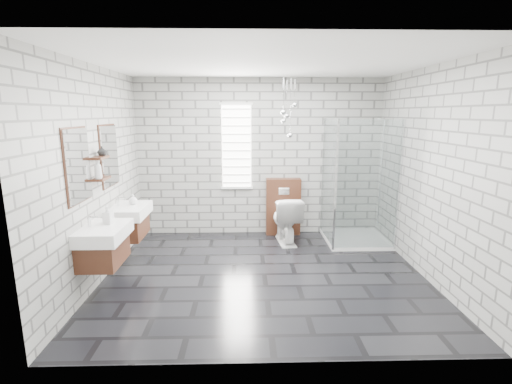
{
  "coord_description": "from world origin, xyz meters",
  "views": [
    {
      "loc": [
        -0.24,
        -4.62,
        2.11
      ],
      "look_at": [
        -0.1,
        0.35,
        1.05
      ],
      "focal_mm": 26.0,
      "sensor_mm": 36.0,
      "label": 1
    }
  ],
  "objects_px": {
    "vanity_left": "(100,234)",
    "cistern_panel": "(283,207)",
    "vanity_right": "(127,212)",
    "shower_enclosure": "(353,214)",
    "toilet": "(286,219)"
  },
  "relations": [
    {
      "from": "vanity_left",
      "to": "cistern_panel",
      "type": "relative_size",
      "value": 1.57
    },
    {
      "from": "vanity_right",
      "to": "shower_enclosure",
      "type": "bearing_deg",
      "value": 12.53
    },
    {
      "from": "vanity_right",
      "to": "cistern_panel",
      "type": "bearing_deg",
      "value": 28.78
    },
    {
      "from": "cistern_panel",
      "to": "shower_enclosure",
      "type": "bearing_deg",
      "value": -25.42
    },
    {
      "from": "vanity_left",
      "to": "cistern_panel",
      "type": "height_order",
      "value": "vanity_left"
    },
    {
      "from": "shower_enclosure",
      "to": "toilet",
      "type": "xyz_separation_m",
      "value": [
        -1.09,
        0.09,
        -0.11
      ]
    },
    {
      "from": "vanity_left",
      "to": "shower_enclosure",
      "type": "bearing_deg",
      "value": 26.74
    },
    {
      "from": "cistern_panel",
      "to": "toilet",
      "type": "xyz_separation_m",
      "value": [
        0.0,
        -0.43,
        -0.11
      ]
    },
    {
      "from": "shower_enclosure",
      "to": "vanity_left",
      "type": "bearing_deg",
      "value": -153.26
    },
    {
      "from": "toilet",
      "to": "cistern_panel",
      "type": "bearing_deg",
      "value": -96.3
    },
    {
      "from": "shower_enclosure",
      "to": "cistern_panel",
      "type": "bearing_deg",
      "value": 154.58
    },
    {
      "from": "toilet",
      "to": "vanity_right",
      "type": "bearing_deg",
      "value": 13.66
    },
    {
      "from": "toilet",
      "to": "vanity_left",
      "type": "bearing_deg",
      "value": 31.54
    },
    {
      "from": "vanity_left",
      "to": "vanity_right",
      "type": "height_order",
      "value": "same"
    },
    {
      "from": "cistern_panel",
      "to": "shower_enclosure",
      "type": "height_order",
      "value": "shower_enclosure"
    }
  ]
}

